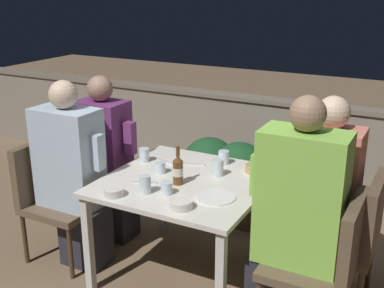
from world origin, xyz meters
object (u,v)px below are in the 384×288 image
person_blue_shirt (73,175)px  beer_bottle (178,170)px  person_green_blouse (295,218)px  chair_left_far (88,170)px  chair_right_near (329,256)px  chair_left_near (53,190)px  person_coral_top (320,201)px  chair_right_far (352,231)px  person_purple_stripe (107,158)px

person_blue_shirt → beer_bottle: bearing=8.8°
person_green_blouse → person_blue_shirt: bearing=-178.9°
chair_left_far → beer_bottle: (0.99, -0.29, 0.29)m
chair_right_near → person_green_blouse: 0.27m
chair_left_far → chair_right_near: same height
chair_left_near → person_coral_top: person_coral_top is taller
chair_left_near → chair_left_far: bearing=93.8°
person_green_blouse → chair_right_far: 0.47m
person_blue_shirt → chair_left_far: bearing=119.1°
person_blue_shirt → person_purple_stripe: size_ratio=1.03×
person_green_blouse → person_coral_top: (0.06, 0.35, -0.03)m
person_green_blouse → chair_left_near: bearing=-179.1°
chair_left_far → person_blue_shirt: bearing=-60.9°
person_blue_shirt → person_green_blouse: size_ratio=0.95×
person_blue_shirt → person_purple_stripe: 0.41m
person_purple_stripe → person_coral_top: (1.62, -0.04, 0.02)m
person_blue_shirt → person_coral_top: size_ratio=1.00×
chair_left_near → chair_left_far: size_ratio=1.00×
chair_left_near → chair_left_far: same height
chair_right_far → beer_bottle: size_ratio=3.42×
person_purple_stripe → person_coral_top: bearing=-1.3°
person_purple_stripe → person_green_blouse: size_ratio=0.93×
person_green_blouse → chair_right_near: bearing=0.0°
chair_left_far → beer_bottle: beer_bottle is taller
chair_right_near → person_green_blouse: bearing=-180.0°
chair_left_far → person_coral_top: size_ratio=0.65×
person_blue_shirt → chair_right_far: 1.85m
beer_bottle → chair_right_near: bearing=-5.2°
chair_right_near → chair_right_far: (0.06, 0.35, 0.00)m
chair_left_far → person_purple_stripe: 0.24m
chair_left_near → person_blue_shirt: person_blue_shirt is taller
person_blue_shirt → beer_bottle: (0.76, 0.12, 0.14)m
person_purple_stripe → person_green_blouse: 1.61m
person_blue_shirt → chair_left_far: size_ratio=1.54×
chair_left_near → person_blue_shirt: (0.20, -0.00, 0.15)m
chair_left_far → chair_right_far: bearing=-1.0°
chair_left_near → person_green_blouse: size_ratio=0.62×
chair_right_far → beer_bottle: beer_bottle is taller
chair_left_far → person_green_blouse: bearing=-12.2°
person_green_blouse → chair_right_far: bearing=53.3°
chair_right_near → person_coral_top: size_ratio=0.65×
beer_bottle → person_coral_top: bearing=17.1°
chair_right_near → chair_right_far: size_ratio=1.00×
person_purple_stripe → person_coral_top: 1.62m
chair_left_far → person_coral_top: person_coral_top is taller
chair_left_near → chair_right_near: same height
person_purple_stripe → chair_left_far: bearing=-180.0°
chair_left_far → chair_right_far: (2.03, -0.04, 0.00)m
person_blue_shirt → beer_bottle: 0.78m
chair_left_far → person_coral_top: (1.83, -0.04, 0.15)m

